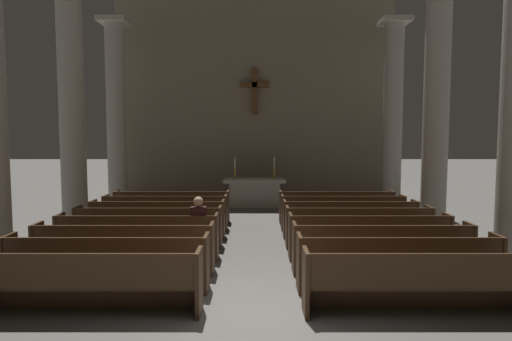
{
  "coord_description": "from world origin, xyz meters",
  "views": [
    {
      "loc": [
        0.05,
        -6.32,
        2.6
      ],
      "look_at": [
        0.0,
        8.29,
        1.41
      ],
      "focal_mm": 31.47,
      "sensor_mm": 36.0,
      "label": 1
    }
  ],
  "objects_px": {
    "pew_right_row_3": "(384,248)",
    "lone_worshipper": "(201,226)",
    "column_right_third": "(394,117)",
    "pew_right_row_2": "(400,263)",
    "altar": "(256,192)",
    "pew_left_row_6": "(160,219)",
    "column_left_second": "(74,112)",
    "candlestick_left": "(237,172)",
    "pew_left_row_1": "(87,282)",
    "pew_left_row_5": "(151,227)",
    "candlestick_right": "(276,172)",
    "pew_left_row_4": "(140,236)",
    "pew_right_row_6": "(351,219)",
    "pew_left_row_2": "(109,263)",
    "pew_left_row_7": "(167,212)",
    "pew_right_row_7": "(344,212)",
    "pew_right_row_4": "(371,237)",
    "column_left_third": "(118,117)",
    "pew_right_row_8": "(338,207)",
    "pew_left_row_8": "(174,207)",
    "pew_right_row_5": "(360,227)",
    "column_right_second": "(438,111)"
  },
  "relations": [
    {
      "from": "candlestick_right",
      "to": "lone_worshipper",
      "type": "bearing_deg",
      "value": -105.26
    },
    {
      "from": "pew_left_row_1",
      "to": "pew_right_row_6",
      "type": "relative_size",
      "value": 1.0
    },
    {
      "from": "pew_right_row_2",
      "to": "altar",
      "type": "height_order",
      "value": "altar"
    },
    {
      "from": "pew_right_row_8",
      "to": "candlestick_left",
      "type": "height_order",
      "value": "candlestick_left"
    },
    {
      "from": "column_left_second",
      "to": "candlestick_right",
      "type": "bearing_deg",
      "value": 35.08
    },
    {
      "from": "pew_left_row_6",
      "to": "candlestick_left",
      "type": "relative_size",
      "value": 4.31
    },
    {
      "from": "pew_left_row_4",
      "to": "column_right_third",
      "type": "xyz_separation_m",
      "value": [
        7.25,
        6.65,
        2.72
      ]
    },
    {
      "from": "pew_left_row_8",
      "to": "column_left_second",
      "type": "xyz_separation_m",
      "value": [
        -2.45,
        -0.98,
        2.72
      ]
    },
    {
      "from": "pew_left_row_6",
      "to": "pew_left_row_8",
      "type": "bearing_deg",
      "value": 90.0
    },
    {
      "from": "column_left_third",
      "to": "column_right_third",
      "type": "bearing_deg",
      "value": 0.0
    },
    {
      "from": "pew_left_row_5",
      "to": "pew_right_row_2",
      "type": "xyz_separation_m",
      "value": [
        4.8,
        -2.87,
        0.0
      ]
    },
    {
      "from": "pew_right_row_2",
      "to": "lone_worshipper",
      "type": "xyz_separation_m",
      "value": [
        -3.53,
        1.95,
        0.22
      ]
    },
    {
      "from": "pew_left_row_4",
      "to": "pew_right_row_5",
      "type": "height_order",
      "value": "same"
    },
    {
      "from": "column_left_second",
      "to": "pew_right_row_3",
      "type": "bearing_deg",
      "value": -27.75
    },
    {
      "from": "pew_left_row_1",
      "to": "pew_left_row_8",
      "type": "xyz_separation_m",
      "value": [
        0.0,
        6.71,
        0.0
      ]
    },
    {
      "from": "pew_right_row_5",
      "to": "pew_left_row_2",
      "type": "bearing_deg",
      "value": -149.1
    },
    {
      "from": "pew_left_row_7",
      "to": "column_left_third",
      "type": "xyz_separation_m",
      "value": [
        -2.45,
        3.78,
        2.72
      ]
    },
    {
      "from": "altar",
      "to": "pew_left_row_6",
      "type": "bearing_deg",
      "value": -116.4
    },
    {
      "from": "pew_left_row_6",
      "to": "pew_right_row_6",
      "type": "distance_m",
      "value": 4.8
    },
    {
      "from": "pew_right_row_6",
      "to": "column_right_second",
      "type": "relative_size",
      "value": 0.51
    },
    {
      "from": "pew_left_row_5",
      "to": "altar",
      "type": "relative_size",
      "value": 1.51
    },
    {
      "from": "pew_right_row_7",
      "to": "column_left_second",
      "type": "height_order",
      "value": "column_left_second"
    },
    {
      "from": "pew_right_row_4",
      "to": "pew_left_row_6",
      "type": "bearing_deg",
      "value": 158.25
    },
    {
      "from": "column_left_third",
      "to": "lone_worshipper",
      "type": "bearing_deg",
      "value": -60.65
    },
    {
      "from": "lone_worshipper",
      "to": "pew_right_row_7",
      "type": "bearing_deg",
      "value": 38.76
    },
    {
      "from": "pew_left_row_7",
      "to": "column_right_third",
      "type": "height_order",
      "value": "column_right_third"
    },
    {
      "from": "pew_left_row_5",
      "to": "column_left_third",
      "type": "bearing_deg",
      "value": 113.27
    },
    {
      "from": "pew_left_row_8",
      "to": "candlestick_right",
      "type": "xyz_separation_m",
      "value": [
        3.1,
        2.92,
        0.79
      ]
    },
    {
      "from": "pew_left_row_8",
      "to": "column_left_third",
      "type": "relative_size",
      "value": 0.51
    },
    {
      "from": "pew_right_row_8",
      "to": "pew_left_row_1",
      "type": "bearing_deg",
      "value": -125.61
    },
    {
      "from": "pew_left_row_5",
      "to": "column_left_third",
      "type": "height_order",
      "value": "column_left_third"
    },
    {
      "from": "pew_left_row_5",
      "to": "column_left_second",
      "type": "xyz_separation_m",
      "value": [
        -2.45,
        1.9,
        2.72
      ]
    },
    {
      "from": "pew_left_row_6",
      "to": "column_right_third",
      "type": "xyz_separation_m",
      "value": [
        7.25,
        4.73,
        2.72
      ]
    },
    {
      "from": "pew_right_row_7",
      "to": "candlestick_left",
      "type": "height_order",
      "value": "candlestick_left"
    },
    {
      "from": "candlestick_right",
      "to": "pew_left_row_4",
      "type": "bearing_deg",
      "value": -114.67
    },
    {
      "from": "pew_left_row_6",
      "to": "candlestick_left",
      "type": "distance_m",
      "value": 5.19
    },
    {
      "from": "pew_left_row_6",
      "to": "column_left_third",
      "type": "xyz_separation_m",
      "value": [
        -2.45,
        4.73,
        2.72
      ]
    },
    {
      "from": "pew_left_row_1",
      "to": "column_right_third",
      "type": "xyz_separation_m",
      "value": [
        7.25,
        9.53,
        2.72
      ]
    },
    {
      "from": "pew_right_row_5",
      "to": "pew_right_row_8",
      "type": "height_order",
      "value": "same"
    },
    {
      "from": "pew_left_row_2",
      "to": "pew_left_row_7",
      "type": "relative_size",
      "value": 1.0
    },
    {
      "from": "pew_right_row_8",
      "to": "column_right_third",
      "type": "relative_size",
      "value": 0.51
    },
    {
      "from": "pew_right_row_6",
      "to": "lone_worshipper",
      "type": "relative_size",
      "value": 2.52
    },
    {
      "from": "column_right_third",
      "to": "pew_right_row_3",
      "type": "bearing_deg",
      "value": -107.83
    },
    {
      "from": "pew_left_row_1",
      "to": "pew_left_row_5",
      "type": "height_order",
      "value": "same"
    },
    {
      "from": "pew_right_row_3",
      "to": "lone_worshipper",
      "type": "xyz_separation_m",
      "value": [
        -3.53,
        1.0,
        0.22
      ]
    },
    {
      "from": "pew_right_row_2",
      "to": "pew_left_row_7",
      "type": "bearing_deg",
      "value": 135.07
    },
    {
      "from": "pew_left_row_6",
      "to": "column_left_second",
      "type": "height_order",
      "value": "column_left_second"
    },
    {
      "from": "pew_left_row_2",
      "to": "candlestick_right",
      "type": "distance_m",
      "value": 9.24
    },
    {
      "from": "pew_left_row_4",
      "to": "column_right_second",
      "type": "relative_size",
      "value": 0.51
    },
    {
      "from": "pew_left_row_7",
      "to": "column_left_third",
      "type": "bearing_deg",
      "value": 122.95
    }
  ]
}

